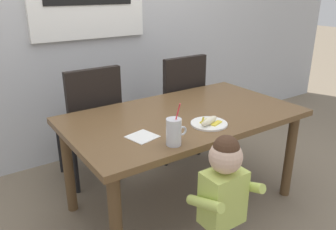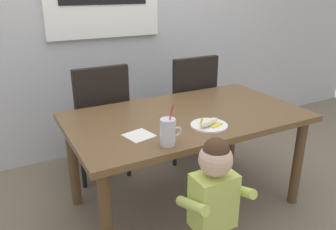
{
  "view_description": "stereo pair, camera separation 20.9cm",
  "coord_description": "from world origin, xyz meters",
  "px_view_note": "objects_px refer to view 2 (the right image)",
  "views": [
    {
      "loc": [
        -1.3,
        -1.71,
        1.51
      ],
      "look_at": [
        -0.19,
        -0.09,
        0.76
      ],
      "focal_mm": 36.12,
      "sensor_mm": 36.0,
      "label": 1
    },
    {
      "loc": [
        -1.12,
        -1.82,
        1.51
      ],
      "look_at": [
        -0.19,
        -0.09,
        0.76
      ],
      "focal_mm": 36.12,
      "sensor_mm": 36.0,
      "label": 2
    }
  ],
  "objects_px": {
    "dining_chair_left": "(99,116)",
    "dining_chair_right": "(188,102)",
    "dining_table": "(187,126)",
    "toddler_standing": "(214,195)",
    "peeled_banana": "(209,123)",
    "milk_cup": "(168,133)",
    "snack_plate": "(209,125)",
    "paper_napkin": "(139,135)"
  },
  "relations": [
    {
      "from": "dining_chair_left",
      "to": "dining_chair_right",
      "type": "relative_size",
      "value": 1.0
    },
    {
      "from": "dining_table",
      "to": "dining_chair_left",
      "type": "xyz_separation_m",
      "value": [
        -0.41,
        0.66,
        -0.07
      ]
    },
    {
      "from": "dining_chair_right",
      "to": "toddler_standing",
      "type": "height_order",
      "value": "dining_chair_right"
    },
    {
      "from": "toddler_standing",
      "to": "dining_chair_right",
      "type": "bearing_deg",
      "value": 63.98
    },
    {
      "from": "toddler_standing",
      "to": "peeled_banana",
      "type": "distance_m",
      "value": 0.5
    },
    {
      "from": "milk_cup",
      "to": "snack_plate",
      "type": "distance_m",
      "value": 0.37
    },
    {
      "from": "dining_chair_left",
      "to": "paper_napkin",
      "type": "xyz_separation_m",
      "value": [
        -0.01,
        -0.83,
        0.16
      ]
    },
    {
      "from": "dining_chair_left",
      "to": "snack_plate",
      "type": "relative_size",
      "value": 4.17
    },
    {
      "from": "dining_table",
      "to": "peeled_banana",
      "type": "relative_size",
      "value": 9.03
    },
    {
      "from": "dining_chair_right",
      "to": "dining_table",
      "type": "bearing_deg",
      "value": 57.96
    },
    {
      "from": "dining_chair_left",
      "to": "toddler_standing",
      "type": "relative_size",
      "value": 1.15
    },
    {
      "from": "dining_chair_right",
      "to": "paper_napkin",
      "type": "bearing_deg",
      "value": 44.34
    },
    {
      "from": "peeled_banana",
      "to": "paper_napkin",
      "type": "relative_size",
      "value": 1.17
    },
    {
      "from": "dining_chair_left",
      "to": "milk_cup",
      "type": "relative_size",
      "value": 3.88
    },
    {
      "from": "dining_chair_right",
      "to": "snack_plate",
      "type": "bearing_deg",
      "value": 66.38
    },
    {
      "from": "toddler_standing",
      "to": "snack_plate",
      "type": "relative_size",
      "value": 3.64
    },
    {
      "from": "toddler_standing",
      "to": "paper_napkin",
      "type": "bearing_deg",
      "value": 112.01
    },
    {
      "from": "milk_cup",
      "to": "snack_plate",
      "type": "relative_size",
      "value": 1.08
    },
    {
      "from": "toddler_standing",
      "to": "paper_napkin",
      "type": "height_order",
      "value": "toddler_standing"
    },
    {
      "from": "peeled_banana",
      "to": "paper_napkin",
      "type": "height_order",
      "value": "peeled_banana"
    },
    {
      "from": "paper_napkin",
      "to": "dining_table",
      "type": "bearing_deg",
      "value": 21.77
    },
    {
      "from": "dining_chair_left",
      "to": "paper_napkin",
      "type": "distance_m",
      "value": 0.85
    },
    {
      "from": "dining_table",
      "to": "dining_chair_right",
      "type": "distance_m",
      "value": 0.75
    },
    {
      "from": "dining_chair_left",
      "to": "dining_chair_right",
      "type": "height_order",
      "value": "same"
    },
    {
      "from": "dining_chair_right",
      "to": "paper_napkin",
      "type": "height_order",
      "value": "dining_chair_right"
    },
    {
      "from": "dining_table",
      "to": "milk_cup",
      "type": "distance_m",
      "value": 0.51
    },
    {
      "from": "dining_chair_right",
      "to": "peeled_banana",
      "type": "relative_size",
      "value": 5.48
    },
    {
      "from": "dining_table",
      "to": "toddler_standing",
      "type": "height_order",
      "value": "toddler_standing"
    },
    {
      "from": "milk_cup",
      "to": "paper_napkin",
      "type": "xyz_separation_m",
      "value": [
        -0.09,
        0.18,
        -0.06
      ]
    },
    {
      "from": "dining_chair_right",
      "to": "peeled_banana",
      "type": "bearing_deg",
      "value": 66.13
    },
    {
      "from": "dining_chair_right",
      "to": "paper_napkin",
      "type": "distance_m",
      "value": 1.16
    },
    {
      "from": "milk_cup",
      "to": "toddler_standing",
      "type": "bearing_deg",
      "value": -71.15
    },
    {
      "from": "dining_chair_left",
      "to": "peeled_banana",
      "type": "distance_m",
      "value": 1.02
    },
    {
      "from": "toddler_standing",
      "to": "snack_plate",
      "type": "distance_m",
      "value": 0.51
    },
    {
      "from": "peeled_banana",
      "to": "paper_napkin",
      "type": "xyz_separation_m",
      "value": [
        -0.43,
        0.09,
        -0.03
      ]
    },
    {
      "from": "dining_table",
      "to": "snack_plate",
      "type": "xyz_separation_m",
      "value": [
        0.01,
        -0.24,
        0.09
      ]
    },
    {
      "from": "dining_chair_left",
      "to": "milk_cup",
      "type": "height_order",
      "value": "dining_chair_left"
    },
    {
      "from": "snack_plate",
      "to": "peeled_banana",
      "type": "bearing_deg",
      "value": -127.89
    },
    {
      "from": "paper_napkin",
      "to": "snack_plate",
      "type": "bearing_deg",
      "value": -9.56
    },
    {
      "from": "dining_chair_left",
      "to": "peeled_banana",
      "type": "relative_size",
      "value": 5.48
    },
    {
      "from": "dining_chair_right",
      "to": "snack_plate",
      "type": "xyz_separation_m",
      "value": [
        -0.38,
        -0.87,
        0.17
      ]
    },
    {
      "from": "dining_chair_left",
      "to": "dining_table",
      "type": "bearing_deg",
      "value": 122.04
    }
  ]
}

